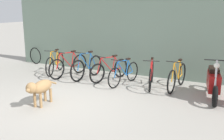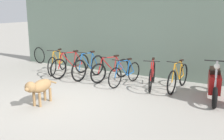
{
  "view_description": "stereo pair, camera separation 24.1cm",
  "coord_description": "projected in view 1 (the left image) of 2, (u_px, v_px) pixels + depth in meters",
  "views": [
    {
      "loc": [
        3.8,
        -4.93,
        2.3
      ],
      "look_at": [
        0.7,
        1.25,
        0.65
      ],
      "focal_mm": 42.0,
      "sensor_mm": 36.0,
      "label": 1
    },
    {
      "loc": [
        4.01,
        -4.81,
        2.3
      ],
      "look_at": [
        0.7,
        1.25,
        0.65
      ],
      "focal_mm": 42.0,
      "sensor_mm": 36.0,
      "label": 2
    }
  ],
  "objects": [
    {
      "name": "bicycle_0",
      "position": [
        55.0,
        63.0,
        9.35
      ],
      "size": [
        0.57,
        1.58,
        0.87
      ],
      "rotation": [
        0.0,
        0.0,
        -1.28
      ],
      "color": "black",
      "rests_on": "ground"
    },
    {
      "name": "bicycle_1",
      "position": [
        69.0,
        66.0,
        8.95
      ],
      "size": [
        0.47,
        1.75,
        0.89
      ],
      "rotation": [
        0.0,
        0.0,
        -1.74
      ],
      "color": "black",
      "rests_on": "ground"
    },
    {
      "name": "bicycle_2",
      "position": [
        87.0,
        67.0,
        8.65
      ],
      "size": [
        0.46,
        1.66,
        0.92
      ],
      "rotation": [
        0.0,
        0.0,
        -1.67
      ],
      "color": "black",
      "rests_on": "ground"
    },
    {
      "name": "spare_tire_left",
      "position": [
        35.0,
        56.0,
        10.92
      ],
      "size": [
        0.69,
        0.14,
        0.69
      ],
      "rotation": [
        0.0,
        0.0,
        -0.15
      ],
      "color": "black",
      "rests_on": "ground"
    },
    {
      "name": "bicycle_6",
      "position": [
        177.0,
        77.0,
        7.5
      ],
      "size": [
        0.46,
        1.66,
        0.88
      ],
      "rotation": [
        0.0,
        0.0,
        -1.64
      ],
      "color": "black",
      "rests_on": "ground"
    },
    {
      "name": "bicycle_4",
      "position": [
        124.0,
        74.0,
        7.97
      ],
      "size": [
        0.46,
        1.57,
        0.82
      ],
      "rotation": [
        0.0,
        0.0,
        -1.75
      ],
      "color": "black",
      "rests_on": "ground"
    },
    {
      "name": "shop_wall_back",
      "position": [
        123.0,
        27.0,
        9.14
      ],
      "size": [
        9.19,
        0.2,
        3.25
      ],
      "color": "slate",
      "rests_on": "ground"
    },
    {
      "name": "stray_dog",
      "position": [
        40.0,
        87.0,
        6.21
      ],
      "size": [
        0.39,
        1.21,
        0.67
      ],
      "rotation": [
        0.0,
        0.0,
        4.84
      ],
      "color": "#997247",
      "rests_on": "ground"
    },
    {
      "name": "ground_plane",
      "position": [
        64.0,
        103.0,
        6.47
      ],
      "size": [
        60.0,
        60.0,
        0.0
      ],
      "primitive_type": "plane",
      "color": "#9E998E"
    },
    {
      "name": "bicycle_5",
      "position": [
        151.0,
        75.0,
        7.74
      ],
      "size": [
        0.56,
        1.65,
        0.87
      ],
      "rotation": [
        0.0,
        0.0,
        -1.31
      ],
      "color": "black",
      "rests_on": "ground"
    },
    {
      "name": "motorcycle",
      "position": [
        213.0,
        82.0,
        6.75
      ],
      "size": [
        0.58,
        1.88,
        1.09
      ],
      "rotation": [
        0.0,
        0.0,
        -1.4
      ],
      "color": "black",
      "rests_on": "ground"
    },
    {
      "name": "bicycle_3",
      "position": [
        110.0,
        70.0,
        8.45
      ],
      "size": [
        0.63,
        1.63,
        0.83
      ],
      "rotation": [
        0.0,
        0.0,
        -1.89
      ],
      "color": "black",
      "rests_on": "ground"
    }
  ]
}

